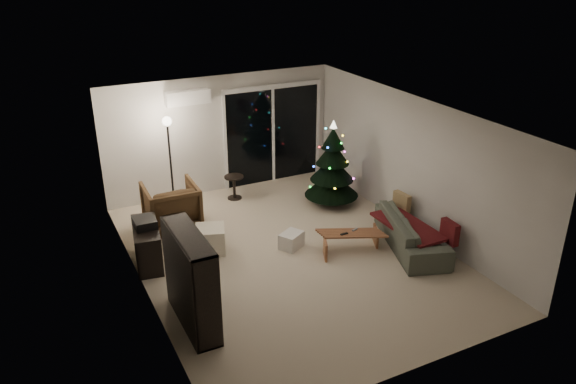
% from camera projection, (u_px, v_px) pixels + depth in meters
% --- Properties ---
extents(room, '(6.50, 7.51, 2.60)m').
position_uv_depth(room, '(277.00, 168.00, 10.70)').
color(room, beige).
rests_on(room, ground).
extents(bookshelf, '(0.60, 1.44, 1.40)m').
position_uv_depth(bookshelf, '(179.00, 283.00, 7.62)').
color(bookshelf, black).
rests_on(bookshelf, floor).
extents(media_cabinet, '(0.57, 1.13, 0.68)m').
position_uv_depth(media_cabinet, '(147.00, 245.00, 9.33)').
color(media_cabinet, black).
rests_on(media_cabinet, floor).
extents(stereo, '(0.34, 0.41, 0.14)m').
position_uv_depth(stereo, '(145.00, 223.00, 9.17)').
color(stereo, black).
rests_on(stereo, media_cabinet).
extents(armchair, '(0.98, 1.01, 0.89)m').
position_uv_depth(armchair, '(171.00, 206.00, 10.47)').
color(armchair, '#4D381E').
rests_on(armchair, floor).
extents(ottoman, '(0.64, 0.64, 0.45)m').
position_uv_depth(ottoman, '(210.00, 239.00, 9.74)').
color(ottoman, beige).
rests_on(ottoman, floor).
extents(cardboard_box_a, '(0.42, 0.36, 0.27)m').
position_uv_depth(cardboard_box_a, '(201.00, 258.00, 9.35)').
color(cardboard_box_a, silver).
rests_on(cardboard_box_a, floor).
extents(cardboard_box_b, '(0.50, 0.46, 0.28)m').
position_uv_depth(cardboard_box_b, '(291.00, 240.00, 9.89)').
color(cardboard_box_b, silver).
rests_on(cardboard_box_b, floor).
extents(side_table, '(0.41, 0.41, 0.50)m').
position_uv_depth(side_table, '(234.00, 187.00, 11.78)').
color(side_table, black).
rests_on(side_table, floor).
extents(floor_lamp, '(0.30, 0.30, 1.89)m').
position_uv_depth(floor_lamp, '(171.00, 166.00, 10.98)').
color(floor_lamp, black).
rests_on(floor_lamp, floor).
extents(sofa, '(1.38, 2.13, 0.58)m').
position_uv_depth(sofa, '(412.00, 231.00, 9.87)').
color(sofa, '#484F44').
rests_on(sofa, floor).
extents(sofa_throw, '(0.62, 1.43, 0.05)m').
position_uv_depth(sofa_throw, '(408.00, 226.00, 9.78)').
color(sofa_throw, '#4D0E17').
rests_on(sofa_throw, sofa).
extents(cushion_a, '(0.15, 0.39, 0.38)m').
position_uv_depth(cushion_a, '(402.00, 203.00, 10.41)').
color(cushion_a, tan).
rests_on(cushion_a, sofa).
extents(cushion_b, '(0.14, 0.39, 0.38)m').
position_uv_depth(cushion_b, '(450.00, 232.00, 9.35)').
color(cushion_b, '#4D0E17').
rests_on(cushion_b, sofa).
extents(coffee_table, '(1.16, 0.81, 0.35)m').
position_uv_depth(coffee_table, '(351.00, 241.00, 9.78)').
color(coffee_table, brown).
rests_on(coffee_table, floor).
extents(remote_a, '(0.14, 0.04, 0.02)m').
position_uv_depth(remote_a, '(344.00, 234.00, 9.64)').
color(remote_a, black).
rests_on(remote_a, coffee_table).
extents(remote_b, '(0.13, 0.08, 0.02)m').
position_uv_depth(remote_b, '(355.00, 230.00, 9.79)').
color(remote_b, slate).
rests_on(remote_b, coffee_table).
extents(christmas_tree, '(1.45, 1.45, 1.78)m').
position_uv_depth(christmas_tree, '(332.00, 163.00, 11.28)').
color(christmas_tree, black).
rests_on(christmas_tree, floor).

